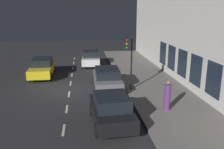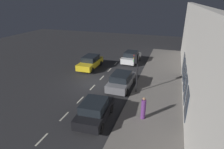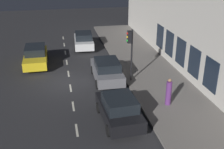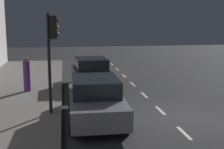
{
  "view_description": "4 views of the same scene",
  "coord_description": "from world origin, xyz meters",
  "px_view_note": "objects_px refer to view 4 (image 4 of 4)",
  "views": [
    {
      "loc": [
        1.04,
        -16.95,
        5.6
      ],
      "look_at": [
        3.03,
        -0.84,
        1.28
      ],
      "focal_mm": 38.48,
      "sensor_mm": 36.0,
      "label": 1
    },
    {
      "loc": [
        7.15,
        -16.16,
        8.22
      ],
      "look_at": [
        1.84,
        -0.31,
        1.37
      ],
      "focal_mm": 29.69,
      "sensor_mm": 36.0,
      "label": 2
    },
    {
      "loc": [
        -0.63,
        -18.87,
        8.62
      ],
      "look_at": [
        2.75,
        -2.0,
        1.22
      ],
      "focal_mm": 45.08,
      "sensor_mm": 36.0,
      "label": 3
    },
    {
      "loc": [
        3.85,
        10.92,
        3.75
      ],
      "look_at": [
        1.84,
        -2.08,
        1.35
      ],
      "focal_mm": 50.24,
      "sensor_mm": 36.0,
      "label": 4
    }
  ],
  "objects_px": {
    "parked_car_3": "(96,100)",
    "pedestrian_0": "(27,75)",
    "traffic_light": "(52,42)",
    "parked_car_1": "(92,73)"
  },
  "relations": [
    {
      "from": "traffic_light",
      "to": "pedestrian_0",
      "type": "height_order",
      "value": "traffic_light"
    },
    {
      "from": "parked_car_3",
      "to": "pedestrian_0",
      "type": "bearing_deg",
      "value": -56.7
    },
    {
      "from": "parked_car_3",
      "to": "parked_car_1",
      "type": "bearing_deg",
      "value": -93.03
    },
    {
      "from": "parked_car_3",
      "to": "pedestrian_0",
      "type": "relative_size",
      "value": 2.56
    },
    {
      "from": "traffic_light",
      "to": "parked_car_3",
      "type": "distance_m",
      "value": 2.65
    },
    {
      "from": "traffic_light",
      "to": "parked_car_1",
      "type": "relative_size",
      "value": 0.95
    },
    {
      "from": "traffic_light",
      "to": "parked_car_3",
      "type": "height_order",
      "value": "traffic_light"
    },
    {
      "from": "parked_car_1",
      "to": "traffic_light",
      "type": "bearing_deg",
      "value": 66.02
    },
    {
      "from": "parked_car_3",
      "to": "traffic_light",
      "type": "bearing_deg",
      "value": -23.38
    },
    {
      "from": "parked_car_1",
      "to": "parked_car_3",
      "type": "bearing_deg",
      "value": 83.06
    }
  ]
}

